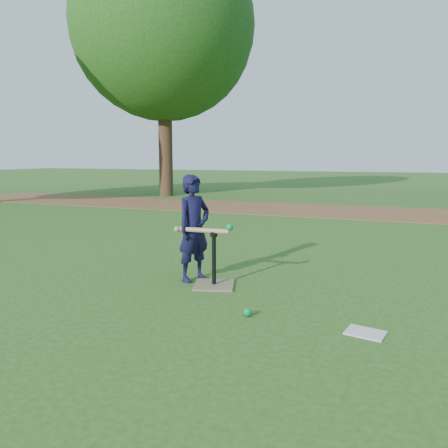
% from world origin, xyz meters
% --- Properties ---
extents(ground, '(80.00, 80.00, 0.00)m').
position_xyz_m(ground, '(0.00, 0.00, 0.00)').
color(ground, '#285116').
rests_on(ground, ground).
extents(dirt_strip, '(24.00, 3.00, 0.01)m').
position_xyz_m(dirt_strip, '(0.00, 7.50, 0.01)').
color(dirt_strip, brown).
rests_on(dirt_strip, ground).
extents(child, '(0.44, 0.52, 1.22)m').
position_xyz_m(child, '(-0.23, 0.27, 0.61)').
color(child, black).
rests_on(child, ground).
extents(wiffle_ball_ground, '(0.08, 0.08, 0.08)m').
position_xyz_m(wiffle_ball_ground, '(0.71, -0.61, 0.04)').
color(wiffle_ball_ground, '#0B8238').
rests_on(wiffle_ball_ground, ground).
extents(clipboard, '(0.34, 0.28, 0.01)m').
position_xyz_m(clipboard, '(1.72, -0.63, 0.01)').
color(clipboard, silver).
rests_on(clipboard, ground).
extents(batting_tee, '(0.54, 0.54, 0.61)m').
position_xyz_m(batting_tee, '(0.07, 0.13, 0.11)').
color(batting_tee, '#786B4C').
rests_on(batting_tee, ground).
extents(swing_action, '(0.68, 0.12, 0.12)m').
position_xyz_m(swing_action, '(-0.02, 0.11, 0.63)').
color(swing_action, tan).
rests_on(swing_action, ground).
extents(tree_left, '(6.40, 6.40, 9.08)m').
position_xyz_m(tree_left, '(-6.00, 10.00, 5.87)').
color(tree_left, '#382316').
rests_on(tree_left, ground).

